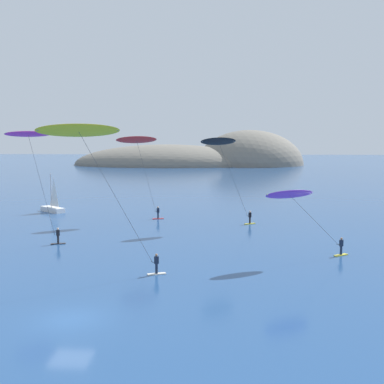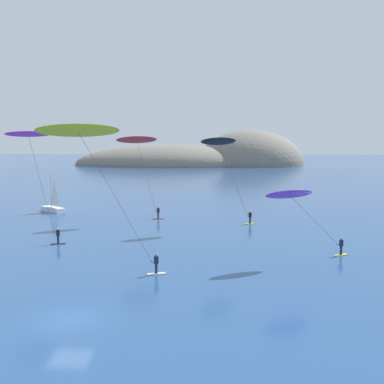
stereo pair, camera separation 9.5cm
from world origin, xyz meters
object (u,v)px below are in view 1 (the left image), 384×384
(sailboat_near, at_px, (51,207))
(kitesurfer_red, at_px, (138,145))
(kitesurfer_black, at_px, (221,148))
(kitesurfer_yellow, at_px, (84,139))
(kitesurfer_magenta, at_px, (31,144))
(kitesurfer_purple, at_px, (295,199))

(sailboat_near, xyz_separation_m, kitesurfer_red, (14.51, -7.00, 9.47))
(sailboat_near, bearing_deg, kitesurfer_black, -23.22)
(kitesurfer_yellow, height_order, kitesurfer_magenta, kitesurfer_yellow)
(kitesurfer_purple, height_order, kitesurfer_red, kitesurfer_red)
(kitesurfer_yellow, bearing_deg, kitesurfer_red, 91.74)
(kitesurfer_yellow, relative_size, kitesurfer_black, 1.09)
(kitesurfer_black, bearing_deg, sailboat_near, 156.78)
(sailboat_near, bearing_deg, kitesurfer_magenta, -74.14)
(kitesurfer_purple, height_order, kitesurfer_magenta, kitesurfer_magenta)
(kitesurfer_magenta, relative_size, kitesurfer_red, 1.04)
(sailboat_near, relative_size, kitesurfer_yellow, 0.47)
(kitesurfer_yellow, distance_m, kitesurfer_magenta, 14.90)
(kitesurfer_magenta, distance_m, kitesurfer_black, 22.43)
(kitesurfer_yellow, distance_m, kitesurfer_black, 26.04)
(kitesurfer_magenta, bearing_deg, kitesurfer_red, 63.32)
(kitesurfer_purple, bearing_deg, kitesurfer_black, 111.56)
(sailboat_near, relative_size, kitesurfer_red, 0.50)
(sailboat_near, height_order, kitesurfer_red, kitesurfer_red)
(kitesurfer_black, bearing_deg, kitesurfer_magenta, -147.67)
(kitesurfer_purple, xyz_separation_m, kitesurfer_red, (-17.49, 20.46, 4.51))
(kitesurfer_yellow, bearing_deg, kitesurfer_purple, 24.06)
(kitesurfer_purple, height_order, kitesurfer_black, kitesurfer_black)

